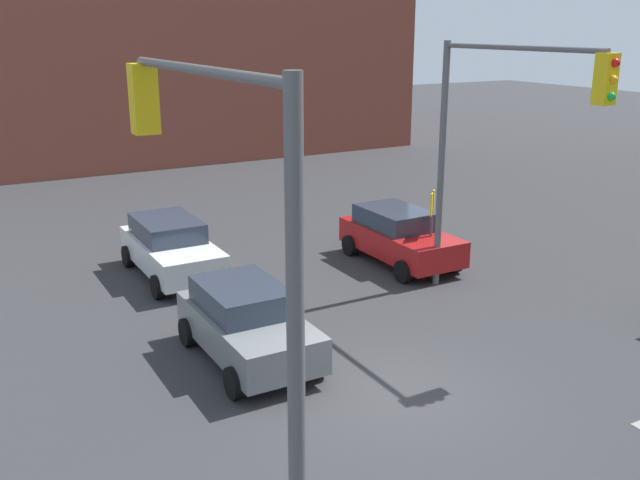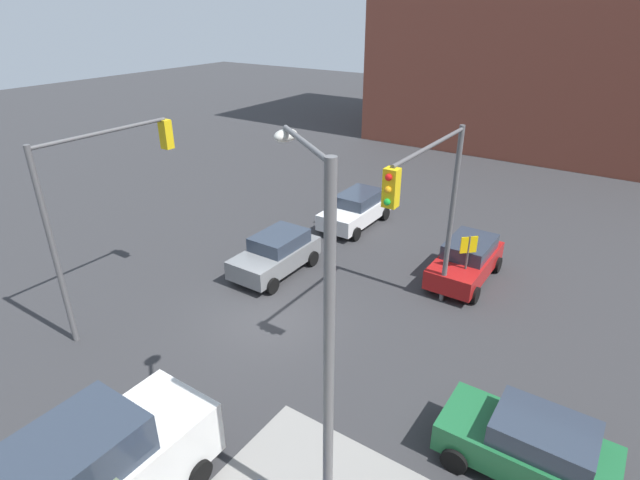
{
  "view_description": "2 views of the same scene",
  "coord_description": "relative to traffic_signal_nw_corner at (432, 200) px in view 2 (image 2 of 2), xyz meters",
  "views": [
    {
      "loc": [
        10.09,
        -7.37,
        6.87
      ],
      "look_at": [
        -2.98,
        -0.03,
        2.33
      ],
      "focal_mm": 40.0,
      "sensor_mm": 36.0,
      "label": 1
    },
    {
      "loc": [
        11.07,
        9.58,
        10.0
      ],
      "look_at": [
        -2.16,
        0.65,
        2.37
      ],
      "focal_mm": 28.0,
      "sensor_mm": 36.0,
      "label": 2
    }
  ],
  "objects": [
    {
      "name": "traffic_signal_se_corner",
      "position": [
        5.09,
        -9.0,
        -0.01
      ],
      "size": [
        5.06,
        0.36,
        6.5
      ],
      "color": "#59595B",
      "rests_on": "ground"
    },
    {
      "name": "street_lamp_corner",
      "position": [
        7.48,
        1.0,
        0.08
      ],
      "size": [
        1.81,
        2.21,
        8.0
      ],
      "color": "slate",
      "rests_on": "ground"
    },
    {
      "name": "coupe_red",
      "position": [
        -4.0,
        0.16,
        -3.77
      ],
      "size": [
        4.14,
        2.02,
        1.62
      ],
      "color": "#B21919",
      "rests_on": "ground"
    },
    {
      "name": "ground_plane",
      "position": [
        2.5,
        -4.5,
        -4.62
      ],
      "size": [
        120.0,
        120.0,
        0.0
      ],
      "primitive_type": "plane",
      "color": "#333335"
    },
    {
      "name": "coupe_gray",
      "position": [
        -0.29,
        -6.42,
        -3.78
      ],
      "size": [
        3.94,
        2.02,
        1.62
      ],
      "color": "slate",
      "rests_on": "ground"
    },
    {
      "name": "coupe_white",
      "position": [
        -6.23,
        -6.14,
        -3.77
      ],
      "size": [
        4.31,
        2.02,
        1.62
      ],
      "color": "white",
      "rests_on": "ground"
    },
    {
      "name": "traffic_signal_nw_corner",
      "position": [
        0.0,
        0.0,
        0.0
      ],
      "size": [
        5.26,
        0.36,
        6.5
      ],
      "color": "#59595B",
      "rests_on": "ground"
    },
    {
      "name": "warning_sign_two_way",
      "position": [
        -2.9,
        0.48,
        -2.98
      ],
      "size": [
        0.48,
        0.48,
        2.4
      ],
      "color": "#4C4C4C",
      "rests_on": "ground"
    },
    {
      "name": "hatchback_green",
      "position": [
        4.04,
        4.43,
        -3.78
      ],
      "size": [
        2.02,
        3.85,
        1.62
      ],
      "color": "#1E6638",
      "rests_on": "ground"
    }
  ]
}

